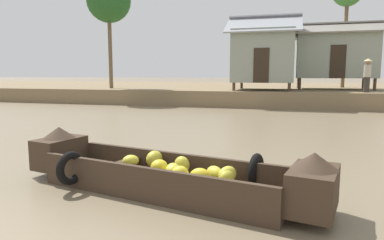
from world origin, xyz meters
TOP-DOWN VIEW (x-y plane):
  - ground_plane at (0.00, 10.00)m, footprint 300.00×300.00m
  - riverbank_strip at (0.00, 27.24)m, footprint 160.00×20.00m
  - banana_boat at (1.46, 4.19)m, footprint 4.93×1.84m
  - stilt_house_left at (1.78, 19.68)m, footprint 4.00×4.02m
  - stilt_house_mid_left at (5.72, 21.54)m, footprint 4.97×3.93m
  - palm_tree_near at (-7.75, 19.35)m, footprint 2.72×2.72m
  - vendor_person at (6.90, 18.22)m, footprint 0.44×0.44m

SIDE VIEW (x-z plane):
  - ground_plane at x=0.00m, z-range 0.00..0.00m
  - banana_boat at x=1.46m, z-range -0.12..0.72m
  - riverbank_strip at x=0.00m, z-range 0.00..0.87m
  - vendor_person at x=6.90m, z-range 0.96..2.62m
  - stilt_house_left at x=1.78m, z-range 0.72..4.89m
  - stilt_house_mid_left at x=5.72m, z-range 0.95..4.83m
  - palm_tree_near at x=-7.75m, z-range 2.86..9.67m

